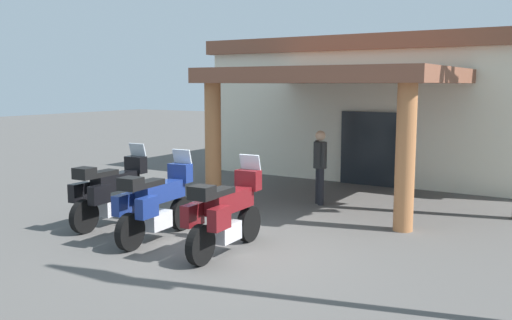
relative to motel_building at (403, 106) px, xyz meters
The scene contains 6 objects.
ground_plane 10.21m from the motel_building, 90.03° to the right, with size 80.00×80.00×0.00m, color #514F4C.
motel_building is the anchor object (origin of this frame).
motorcycle_black 10.49m from the motel_building, 106.49° to the right, with size 0.72×2.21×1.61m.
motorcycle_blue 10.53m from the motel_building, 97.74° to the right, with size 0.73×2.21×1.61m.
motorcycle_maroon 10.43m from the motel_building, 89.20° to the right, with size 0.72×2.21×1.61m.
pedestrian 6.04m from the motel_building, 91.48° to the right, with size 0.41×0.40×1.78m.
Camera 1 is at (5.44, -7.94, 2.87)m, focal length 39.04 mm.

